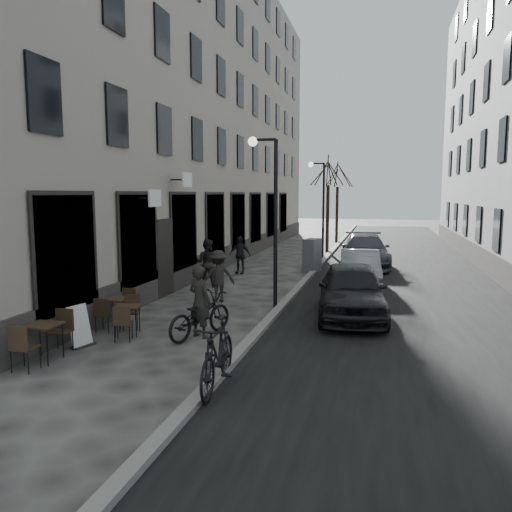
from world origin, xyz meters
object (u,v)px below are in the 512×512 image
at_px(pedestrian_near, 207,263).
at_px(car_mid, 360,268).
at_px(bistro_set_b, 127,317).
at_px(bistro_set_c, 116,309).
at_px(pedestrian_mid, 218,276).
at_px(pedestrian_far, 240,255).
at_px(streetlamp_far, 320,199).
at_px(moped, 218,354).
at_px(car_near, 352,290).
at_px(tree_near, 328,172).
at_px(tree_far, 338,176).
at_px(bistro_set_a, 43,339).
at_px(sign_board, 80,330).
at_px(utility_cabinet, 312,255).
at_px(bicycle, 200,315).
at_px(car_far, 365,251).
at_px(streetlamp_near, 270,203).

xyz_separation_m(pedestrian_near, car_mid, (5.49, 1.41, -0.21)).
xyz_separation_m(bistro_set_b, bistro_set_c, (-0.69, 0.66, 0.01)).
distance_m(pedestrian_mid, pedestrian_far, 5.67).
relative_size(streetlamp_far, moped, 2.43).
bearing_deg(car_near, bistro_set_b, -154.02).
xyz_separation_m(pedestrian_mid, car_near, (4.24, -0.93, -0.06)).
relative_size(bistro_set_c, pedestrian_mid, 0.89).
height_order(streetlamp_far, tree_near, tree_near).
height_order(tree_far, bistro_set_a, tree_far).
bearing_deg(sign_board, pedestrian_mid, 88.39).
bearing_deg(sign_board, utility_cabinet, 88.19).
distance_m(tree_far, bicycle, 24.86).
bearing_deg(utility_cabinet, pedestrian_far, -142.80).
xyz_separation_m(utility_cabinet, car_far, (2.20, 2.14, 0.03)).
bearing_deg(moped, streetlamp_near, 90.83).
bearing_deg(moped, bistro_set_a, 168.80).
distance_m(bistro_set_c, pedestrian_mid, 3.85).
height_order(sign_board, bicycle, bicycle).
height_order(bistro_set_c, car_mid, car_mid).
distance_m(tree_near, car_near, 16.21).
distance_m(tree_far, pedestrian_far, 15.75).
relative_size(bistro_set_a, moped, 0.75).
distance_m(pedestrian_near, car_mid, 5.67).
relative_size(streetlamp_near, car_far, 0.97).
xyz_separation_m(tree_far, pedestrian_near, (-3.09, -18.19, -3.78)).
xyz_separation_m(bistro_set_a, car_near, (5.89, 5.38, 0.29)).
distance_m(streetlamp_near, bistro_set_a, 7.35).
bearing_deg(streetlamp_near, car_mid, 59.65).
xyz_separation_m(tree_near, moped, (0.45, -21.44, -4.03)).
xyz_separation_m(sign_board, pedestrian_far, (0.60, 10.82, 0.43)).
relative_size(bistro_set_a, pedestrian_mid, 0.96).
distance_m(streetlamp_near, pedestrian_mid, 2.95).
bearing_deg(tree_near, pedestrian_far, -106.94).
height_order(streetlamp_far, bistro_set_a, streetlamp_far).
distance_m(tree_near, bistro_set_c, 18.88).
bearing_deg(bistro_set_a, streetlamp_far, 77.04).
bearing_deg(bistro_set_b, tree_near, 63.45).
height_order(tree_far, car_mid, tree_far).
xyz_separation_m(tree_far, bicycle, (-0.99, -24.50, -4.13)).
bearing_deg(utility_cabinet, streetlamp_far, 107.46).
distance_m(bistro_set_b, bistro_set_c, 0.95).
bearing_deg(car_mid, utility_cabinet, 121.78).
relative_size(streetlamp_near, bicycle, 2.50).
height_order(streetlamp_near, bistro_set_a, streetlamp_near).
relative_size(car_far, moped, 2.49).
relative_size(car_near, car_mid, 1.10).
height_order(car_mid, car_far, car_far).
relative_size(tree_near, moped, 2.72).
relative_size(sign_board, car_far, 0.18).
bearing_deg(tree_near, sign_board, -99.59).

